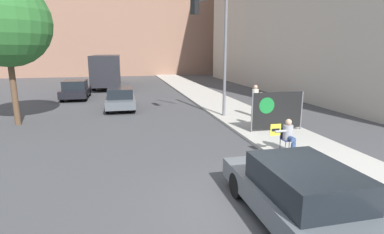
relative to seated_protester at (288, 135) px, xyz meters
The scene contains 13 objects.
ground_plane 4.42m from the seated_protester, 131.58° to the right, with size 160.00×160.00×0.00m, color #444447.
sidewalk_curb 11.80m from the seated_protester, 85.65° to the left, with size 3.19×90.00×0.13m, color #B7B2A8.
seated_protester is the anchor object (origin of this frame).
jogger_on_sidewalk 3.48m from the seated_protester, 80.69° to the left, with size 0.34×0.34×1.66m.
pedestrian_behind 5.90m from the seated_protester, 76.60° to the left, with size 0.34×0.34×1.71m.
protest_banner 2.94m from the seated_protester, 69.32° to the left, with size 2.47×0.06×1.73m.
traffic_light_pole 6.99m from the seated_protester, 98.18° to the left, with size 2.20×1.97×6.31m.
parked_car_curbside 4.45m from the seated_protester, 117.34° to the right, with size 1.89×4.37×1.36m.
car_on_road_nearest 11.78m from the seated_protester, 119.18° to the left, with size 1.75×4.22×1.36m.
car_on_road_midblock 17.83m from the seated_protester, 120.72° to the left, with size 1.89×4.26×1.45m.
city_bus_on_road 24.43m from the seated_protester, 106.82° to the left, with size 2.61×10.46×3.20m.
motorcycle_on_road 11.09m from the seated_protester, 119.62° to the left, with size 0.28×2.12×1.24m.
street_tree_near_curb 13.58m from the seated_protester, 146.45° to the left, with size 4.13×4.13×6.97m.
Camera 1 is at (-2.67, -5.79, 3.61)m, focal length 28.00 mm.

